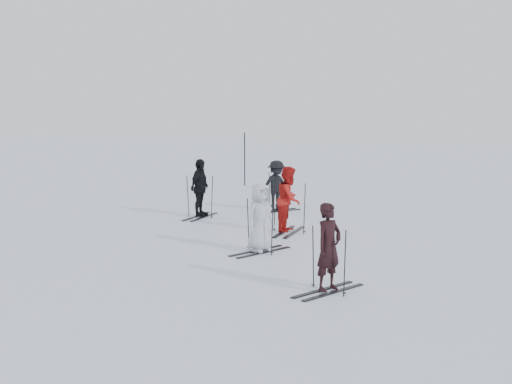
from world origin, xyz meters
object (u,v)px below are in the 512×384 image
skier_uphill_left (200,189)px  skier_uphill_far (276,186)px  piste_marker (245,159)px  skier_near_dark (329,249)px  skier_grey (260,218)px  skier_red (289,200)px

skier_uphill_left → skier_uphill_far: skier_uphill_left is taller
skier_uphill_left → piste_marker: bearing=13.0°
skier_near_dark → skier_uphill_far: bearing=50.8°
skier_near_dark → skier_grey: size_ratio=1.00×
skier_red → piste_marker: bearing=25.9°
skier_near_dark → skier_uphill_left: skier_uphill_left is taller
skier_red → skier_uphill_far: size_ratio=1.07×
piste_marker → skier_red: bearing=-64.9°
skier_uphill_far → piste_marker: piste_marker is taller
skier_near_dark → skier_grey: (-2.11, 2.68, -0.00)m
skier_uphill_far → skier_uphill_left: bearing=173.1°
skier_red → skier_uphill_left: 3.55m
skier_red → skier_uphill_far: 3.65m
skier_near_dark → skier_red: bearing=51.0°
skier_grey → skier_uphill_far: 6.05m
skier_near_dark → skier_grey: skier_near_dark is taller
skier_grey → skier_uphill_far: size_ratio=0.96×
skier_grey → skier_uphill_far: bearing=39.9°
skier_near_dark → skier_red: size_ratio=0.90×
skier_grey → piste_marker: bearing=47.7°
piste_marker → skier_uphill_far: bearing=-63.1°
skier_near_dark → skier_red: 5.59m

